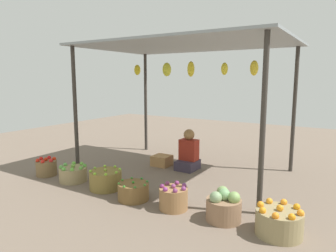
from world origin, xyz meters
The scene contains 11 objects.
ground_plane centered at (0.00, 0.00, 0.00)m, with size 14.00×14.00×0.00m, color #736254.
market_stall_structure centered at (0.00, 0.01, 2.18)m, with size 3.67×2.47×2.35m.
vendor_person centered at (-0.02, 0.17, 0.30)m, with size 0.36×0.44×0.78m.
basket_red_tomatoes centered at (-2.03, -1.51, 0.15)m, with size 0.36×0.36×0.33m.
basket_green_apples centered at (-1.37, -1.47, 0.13)m, with size 0.47×0.47×0.30m.
basket_limes centered at (-0.64, -1.46, 0.15)m, with size 0.51×0.51×0.33m.
basket_green_chilies centered at (0.01, -1.57, 0.12)m, with size 0.45×0.45×0.28m.
basket_purple_onions centered at (0.67, -1.55, 0.15)m, with size 0.38×0.38×0.35m.
basket_cabbages centered at (1.36, -1.51, 0.18)m, with size 0.43×0.43×0.41m.
basket_oranges centered at (2.02, -1.52, 0.15)m, with size 0.52×0.52×0.36m.
wooden_crate_near_vendor centered at (-0.59, 0.11, 0.10)m, with size 0.35×0.34×0.21m, color #AA7B49.
Camera 1 is at (2.65, -4.89, 1.73)m, focal length 32.63 mm.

